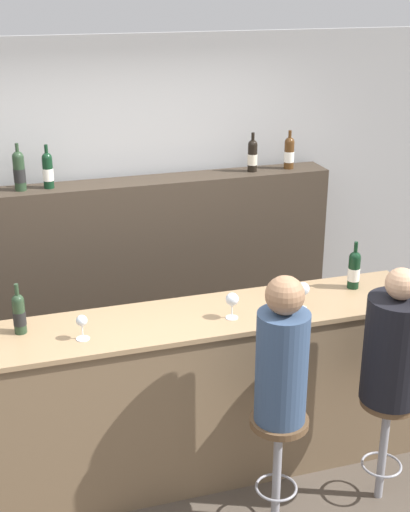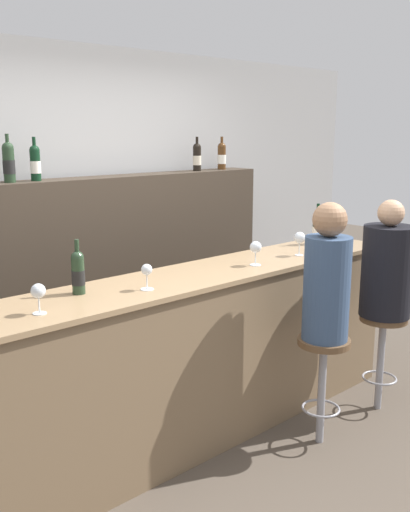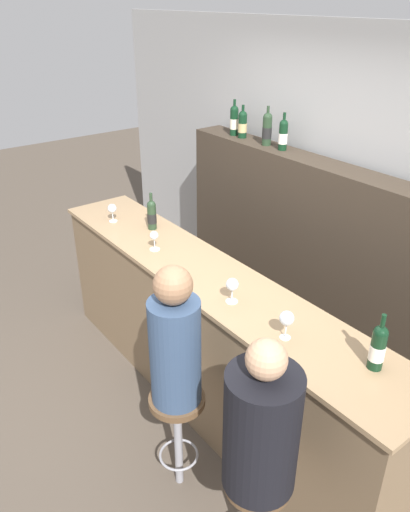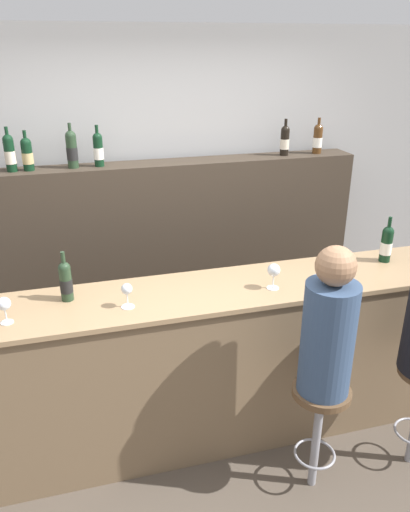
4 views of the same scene
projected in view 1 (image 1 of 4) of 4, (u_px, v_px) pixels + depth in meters
name	position (u px, v px, depth m)	size (l,w,h in m)	color
ground_plane	(182.00, 500.00, 4.33)	(16.00, 16.00, 0.00)	#4C4238
wall_back	(120.00, 215.00, 5.32)	(6.40, 0.05, 2.60)	#9E9E9E
bar_counter	(169.00, 400.00, 4.35)	(3.23, 0.56, 1.10)	brown
back_bar_cabinet	(129.00, 287.00, 5.30)	(3.03, 0.28, 1.62)	#382D23
wine_bottle_counter_0	(19.00, 313.00, 3.96)	(0.07, 0.07, 0.30)	#233823
wine_bottle_counter_1	(354.00, 269.00, 4.53)	(0.08, 0.08, 0.31)	black
wine_bottle_backbar_2	(19.00, 171.00, 4.75)	(0.08, 0.08, 0.32)	#233823
wine_bottle_backbar_3	(48.00, 170.00, 4.81)	(0.07, 0.07, 0.30)	black
wine_bottle_backbar_4	(252.00, 155.00, 5.22)	(0.07, 0.07, 0.29)	black
wine_bottle_backbar_5	(289.00, 153.00, 5.30)	(0.08, 0.08, 0.29)	#4C2D14
wine_glass_1	(82.00, 322.00, 3.90)	(0.08, 0.08, 0.15)	silver
wine_glass_2	(232.00, 300.00, 4.13)	(0.08, 0.08, 0.16)	silver
wine_glass_3	(303.00, 289.00, 4.25)	(0.08, 0.08, 0.17)	silver
bar_stool_left	(278.00, 443.00, 3.98)	(0.33, 0.33, 0.70)	gray
guest_seated_left	(282.00, 357.00, 3.78)	(0.28, 0.28, 0.85)	#334766
bar_stool_right	(386.00, 422.00, 4.17)	(0.33, 0.33, 0.70)	gray
guest_seated_right	(395.00, 345.00, 3.98)	(0.35, 0.35, 0.81)	black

